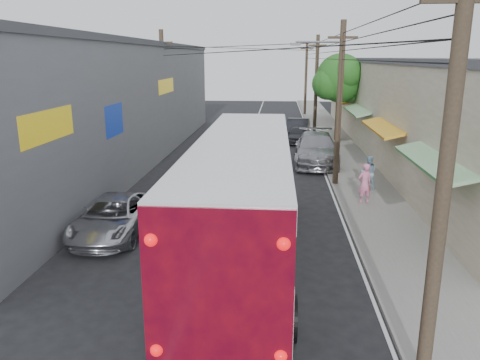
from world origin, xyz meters
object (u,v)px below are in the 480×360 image
object	(u,v)px
coach_bus	(243,196)
pedestrian_near	(365,183)
jeepney	(114,217)
parked_car_mid	(298,134)
parked_suv	(316,149)
parked_car_far	(298,129)
pedestrian_far	(368,173)

from	to	relation	value
coach_bus	pedestrian_near	bearing A→B (deg)	48.79
jeepney	parked_car_mid	size ratio (longest dim) A/B	1.28
parked_suv	pedestrian_near	bearing A→B (deg)	-77.19
parked_suv	parked_car_far	size ratio (longest dim) A/B	1.33
coach_bus	pedestrian_far	bearing A→B (deg)	55.17
jeepney	pedestrian_far	size ratio (longest dim) A/B	2.98
parked_suv	coach_bus	bearing A→B (deg)	-100.95
coach_bus	jeepney	distance (m)	5.22
coach_bus	parked_car_far	distance (m)	23.07
parked_car_mid	pedestrian_near	world-z (taller)	pedestrian_near
jeepney	pedestrian_near	size ratio (longest dim) A/B	2.78
parked_car_mid	parked_car_far	world-z (taller)	parked_car_far
jeepney	parked_suv	world-z (taller)	parked_suv
pedestrian_near	pedestrian_far	xyz separation A→B (m)	(0.56, 2.27, -0.06)
pedestrian_near	pedestrian_far	bearing A→B (deg)	-124.00
parked_car_mid	parked_car_far	distance (m)	1.86
parked_suv	parked_car_far	xyz separation A→B (m)	(-0.80, 9.00, -0.14)
jeepney	parked_suv	size ratio (longest dim) A/B	0.78
jeepney	pedestrian_far	bearing A→B (deg)	31.30
parked_car_mid	parked_suv	bearing A→B (deg)	-79.50
pedestrian_far	parked_car_mid	bearing A→B (deg)	-79.85
coach_bus	pedestrian_near	size ratio (longest dim) A/B	7.59
coach_bus	pedestrian_near	world-z (taller)	coach_bus
parked_car_mid	parked_car_far	xyz separation A→B (m)	(0.00, 1.86, 0.13)
parked_car_far	parked_car_mid	bearing A→B (deg)	-83.10
coach_bus	parked_car_far	size ratio (longest dim) A/B	2.83
jeepney	pedestrian_near	bearing A→B (deg)	22.50
coach_bus	pedestrian_near	distance (m)	7.49
jeepney	parked_car_mid	world-z (taller)	jeepney
coach_bus	parked_car_mid	xyz separation A→B (m)	(2.60, 21.03, -1.35)
parked_car_mid	pedestrian_far	distance (m)	13.44
parked_car_far	pedestrian_far	distance (m)	15.26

